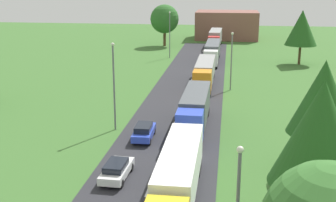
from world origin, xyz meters
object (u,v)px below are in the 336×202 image
Objects in this scene: truck_third at (205,72)px; truck_fifth at (215,38)px; tree_oak at (323,97)px; tree_ash at (165,19)px; car_second at (117,170)px; lamppost_third at (231,58)px; tree_maple at (302,28)px; distant_building at (227,25)px; tree_lime at (320,134)px; truck_lead at (178,177)px; car_third at (144,131)px; lamppost_second at (114,83)px; truck_fourth at (213,51)px; lamppost_fourth at (170,32)px; truck_second at (195,109)px.

truck_fifth is (0.21, 37.96, 0.15)m from truck_third.
tree_oak is 72.21m from tree_ash.
car_second is 31.76m from lamppost_third.
car_second is at bearing -112.25° from tree_maple.
tree_ash is at bearing 107.88° from tree_oak.
tree_lime is at bearing -86.20° from distant_building.
tree_lime reaches higher than truck_lead.
lamppost_second reaches higher than car_third.
car_third is at bearing -96.49° from truck_fourth.
tree_ash reaches higher than car_second.
distant_building is at bearing 91.17° from lamppost_third.
tree_lime is at bearing -74.52° from lamppost_fourth.
truck_lead is at bearing -89.99° from truck_fifth.
car_third is at bearing -111.29° from lamppost_third.
truck_lead is 1.50× the size of tree_ash.
lamppost_second is at bearing -101.73° from truck_fourth.
truck_lead is 1.10× the size of truck_second.
lamppost_third reaches higher than truck_fifth.
truck_lead is at bearing -90.12° from truck_fourth.
tree_lime is (8.75, -38.47, 4.45)m from truck_third.
tree_maple is (16.22, 19.13, 4.59)m from truck_third.
truck_lead is 1.46× the size of tree_maple.
lamppost_second is at bearing -89.75° from lamppost_fourth.
tree_maple reaches higher than lamppost_third.
truck_fifth is at bearing 85.80° from car_second.
tree_lime reaches higher than truck_third.
lamppost_second reaches higher than lamppost_fourth.
tree_maple is at bearing -0.57° from truck_fourth.
truck_second is 39.03m from truck_fourth.
distant_building is at bearing 70.80° from lamppost_fourth.
lamppost_third is 0.87× the size of tree_oak.
truck_fourth is 1.07× the size of truck_fifth.
lamppost_third is 56.37m from distant_building.
truck_third is at bearing -90.32° from truck_fifth.
distant_building is (2.40, 16.05, 1.34)m from truck_fifth.
tree_lime reaches higher than truck_second.
truck_fifth is 3.05× the size of car_second.
truck_fourth is 1.81× the size of lamppost_third.
lamppost_fourth is (-3.27, 55.50, 4.20)m from car_second.
truck_second is 1.39× the size of tree_oak.
tree_ash is 0.60× the size of distant_building.
truck_fifth is at bearing 89.68° from truck_third.
lamppost_third is (3.54, 33.69, 2.42)m from truck_lead.
truck_third is 3.19× the size of car_third.
lamppost_fourth reaches higher than truck_fifth.
distant_building is at bearing 81.93° from lamppost_second.
truck_third is 31.92m from tree_oak.
lamppost_third reaches higher than truck_third.
truck_fifth is (-0.02, 73.99, 0.08)m from truck_lead.
lamppost_second is (-8.39, -40.41, 2.92)m from truck_fourth.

